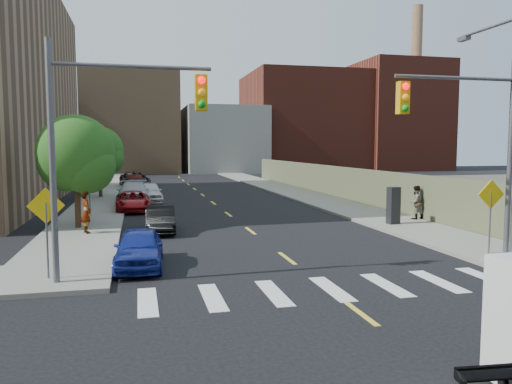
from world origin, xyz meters
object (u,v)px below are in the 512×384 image
parked_car_blue (139,248)px  pedestrian_west (86,212)px  parked_car_red (133,201)px  parked_car_maroon (135,182)px  parked_car_white (149,192)px  parked_car_grey (135,180)px  pedestrian_east (416,202)px  parked_car_silver (134,193)px  parked_car_black (160,219)px  payphone (393,205)px

parked_car_blue → pedestrian_west: (-2.27, 6.40, 0.44)m
parked_car_red → parked_car_maroon: parked_car_maroon is taller
parked_car_white → parked_car_grey: 13.44m
parked_car_white → pedestrian_east: (13.65, -12.44, 0.29)m
parked_car_white → parked_car_maroon: (-1.05, 12.49, -0.09)m
parked_car_silver → parked_car_blue: bearing=-88.1°
parked_car_silver → pedestrian_west: bearing=-98.2°
parked_car_black → pedestrian_east: size_ratio=2.11×
parked_car_black → parked_car_maroon: bearing=94.4°
pedestrian_west → parked_car_maroon: bearing=-27.5°
payphone → pedestrian_west: pedestrian_west is taller
parked_car_red → parked_car_white: bearing=75.3°
parked_car_white → parked_car_grey: (-1.05, 13.40, 0.03)m
parked_car_white → payphone: (11.69, -13.65, 0.32)m
parked_car_silver → parked_car_white: size_ratio=1.22×
parked_car_maroon → pedestrian_west: bearing=-96.3°
parked_car_white → parked_car_grey: parked_car_grey is taller
parked_car_red → parked_car_grey: bearing=88.4°
parked_car_white → parked_car_silver: bearing=-150.7°
parked_car_maroon → parked_car_silver: bearing=-91.9°
parked_car_blue → parked_car_black: bearing=84.8°
parked_car_maroon → payphone: (12.73, -26.14, 0.41)m
parked_car_silver → parked_car_grey: bearing=90.9°
parked_car_red → parked_car_maroon: size_ratio=1.11×
parked_car_maroon → pedestrian_east: 28.95m
pedestrian_west → parked_car_grey: bearing=-27.3°
parked_car_silver → parked_car_white: parked_car_silver is taller
parked_car_silver → pedestrian_east: 18.84m
parked_car_red → parked_car_maroon: (0.00, 16.98, 0.04)m
parked_car_blue → parked_car_grey: size_ratio=0.68×
parked_car_red → payphone: size_ratio=2.42×
parked_car_red → parked_car_black: bearing=-82.4°
parked_car_blue → pedestrian_west: 6.81m
parked_car_blue → payphone: size_ratio=2.06×
parked_car_black → parked_car_red: size_ratio=0.84×
parked_car_black → parked_car_red: 8.15m
parked_car_black → parked_car_white: parked_car_white is taller
parked_car_blue → pedestrian_east: bearing=28.6°
parked_car_grey → payphone: size_ratio=3.04×
parked_car_silver → parked_car_red: bearing=-89.1°
parked_car_black → parked_car_white: 12.54m
parked_car_grey → parked_car_red: bearing=-95.4°
parked_car_blue → parked_car_black: (0.98, 6.77, -0.03)m
parked_car_maroon → payphone: payphone is taller
parked_car_grey → pedestrian_east: 29.73m
pedestrian_west → parked_car_red: bearing=-36.1°
parked_car_blue → pedestrian_east: pedestrian_east is taller
parked_car_red → parked_car_white: parked_car_white is taller
parked_car_maroon → pedestrian_west: pedestrian_west is taller
parked_car_blue → parked_car_maroon: 31.81m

